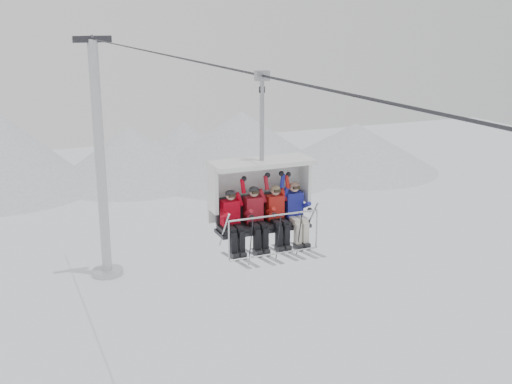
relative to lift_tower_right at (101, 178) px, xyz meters
name	(u,v)px	position (x,y,z in m)	size (l,w,h in m)	color
ridgeline	(42,159)	(-1.58, 20.05, -2.94)	(72.00, 21.00, 7.00)	silver
lift_tower_right	(101,178)	(0.00, 0.00, 0.00)	(2.00, 1.80, 13.48)	#B3B6BB
haul_cable	(256,74)	(0.00, -22.00, 7.52)	(0.06, 0.06, 50.00)	#2A2A2F
chairlift_carrier	(260,192)	(0.00, -22.21, 4.89)	(2.33, 1.17, 3.98)	black
skier_far_left	(232,220)	(-0.80, -22.52, 4.41)	(0.39, 1.69, 1.56)	red
skier_center_left	(255,216)	(-0.24, -22.52, 4.42)	(0.40, 1.69, 1.59)	#A31624
skier_center_right	(277,214)	(0.30, -22.52, 4.41)	(0.39, 1.69, 1.55)	red
skier_far_right	(296,211)	(0.77, -22.52, 4.42)	(0.40, 1.69, 1.59)	navy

